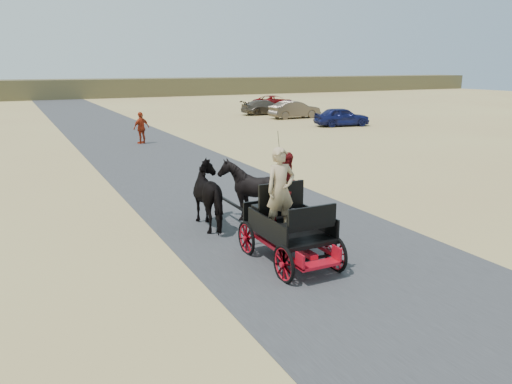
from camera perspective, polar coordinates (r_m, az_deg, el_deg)
name	(u,v)px	position (r m, az deg, el deg)	size (l,w,h in m)	color
ground	(343,266)	(10.92, 9.95, -8.31)	(140.00, 140.00, 0.00)	tan
road	(343,266)	(10.92, 9.95, -8.29)	(6.00, 140.00, 0.01)	#38383A
ridge_far	(55,89)	(70.37, -22.02, 10.85)	(140.00, 6.00, 2.40)	brown
carriage	(289,246)	(10.89, 3.80, -6.15)	(1.30, 2.40, 0.72)	black
horse_left	(213,196)	(13.09, -4.90, -0.41)	(0.91, 2.01, 1.70)	black
horse_right	(251,191)	(13.52, -0.57, 0.12)	(1.37, 1.54, 1.70)	black
driver_man	(281,190)	(10.46, 2.82, 0.24)	(0.66, 0.43, 1.80)	tan
passenger_woman	(288,187)	(11.20, 3.67, 0.57)	(0.77, 0.60, 1.58)	#660C0F
pedestrian	(141,128)	(27.97, -12.96, 7.16)	(1.01, 0.42, 1.73)	#A12B12
car_a	(342,117)	(35.91, 9.78, 8.48)	(1.55, 3.86, 1.31)	navy
car_b	(295,110)	(40.87, 4.44, 9.37)	(1.46, 4.19, 1.38)	brown
car_c	(265,107)	(43.92, 1.08, 9.66)	(1.75, 4.31, 1.25)	brown
car_d	(274,102)	(50.02, 2.03, 10.24)	(2.15, 4.65, 1.29)	maroon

